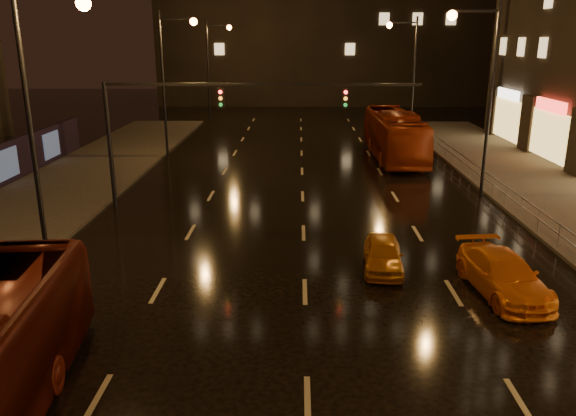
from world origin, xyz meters
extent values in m
plane|color=black|center=(0.00, 20.00, 0.00)|extent=(140.00, 140.00, 0.00)
cylinder|color=black|center=(-9.60, 20.00, 3.10)|extent=(0.22, 0.22, 6.20)
cube|color=black|center=(-2.00, 20.00, 6.10)|extent=(15.20, 0.14, 0.14)
cube|color=black|center=(-4.00, 20.00, 5.45)|extent=(0.32, 0.18, 0.95)
cube|color=black|center=(2.00, 20.00, 5.45)|extent=(0.32, 0.18, 0.95)
sphere|color=#FF1E19|center=(-4.00, 19.88, 5.75)|extent=(0.18, 0.18, 0.18)
cylinder|color=#99999E|center=(10.20, 44.00, 0.65)|extent=(0.04, 0.04, 1.00)
cube|color=#99999E|center=(10.20, 18.00, 1.10)|extent=(0.05, 56.00, 0.05)
cube|color=#99999E|center=(10.20, 18.00, 0.70)|extent=(0.05, 56.00, 0.05)
imported|color=maroon|center=(6.54, 32.40, 1.66)|extent=(2.92, 11.98, 3.33)
imported|color=orange|center=(2.90, 12.00, 0.59)|extent=(1.72, 3.57, 1.18)
imported|color=orange|center=(6.59, 10.00, 0.67)|extent=(2.40, 4.79, 1.34)
camera|label=1|loc=(-0.25, -7.33, 8.18)|focal=35.00mm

